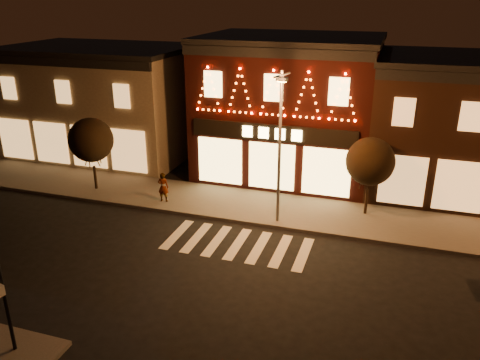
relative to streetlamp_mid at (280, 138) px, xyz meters
The scene contains 9 objects.
ground 7.87m from the streetlamp_mid, 101.02° to the right, with size 120.00×120.00×0.00m, color black.
sidewalk_far 4.70m from the streetlamp_mid, 64.87° to the left, with size 44.00×4.00×0.15m, color #47423D.
building_left 16.16m from the streetlamp_mid, 151.92° to the left, with size 12.20×8.28×7.30m.
building_pulp 7.69m from the streetlamp_mid, 99.32° to the left, with size 10.20×8.34×8.30m.
building_right_a 11.24m from the streetlamp_mid, 42.64° to the left, with size 9.20×8.28×7.50m.
streetlamp_mid is the anchor object (origin of this frame).
tree_left 11.02m from the streetlamp_mid, behind, with size 2.45×2.45×4.10m.
tree_right 4.88m from the streetlamp_mid, 31.02° to the left, with size 2.37×2.37×3.96m.
pedestrian 7.30m from the streetlamp_mid, behind, with size 0.59×0.39×1.62m, color gray.
Camera 1 is at (6.06, -14.35, 10.66)m, focal length 36.29 mm.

